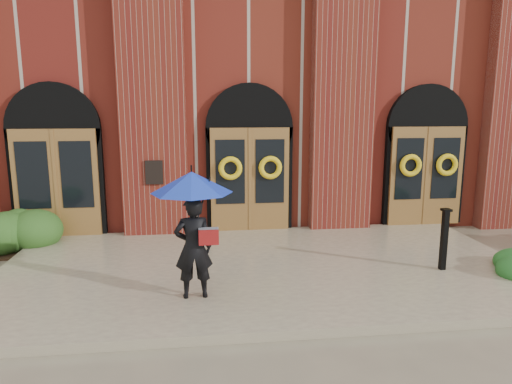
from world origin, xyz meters
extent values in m
plane|color=gray|center=(0.00, 0.00, 0.00)|extent=(90.00, 90.00, 0.00)
cube|color=tan|center=(0.00, 0.15, 0.07)|extent=(10.00, 5.30, 0.15)
cube|color=#602114|center=(0.00, 8.90, 3.50)|extent=(16.00, 12.00, 7.00)
cube|color=black|center=(-2.25, 2.47, 1.65)|extent=(0.40, 0.05, 0.55)
cube|color=#602114|center=(-2.25, 2.73, 3.50)|extent=(1.50, 0.45, 7.00)
cube|color=#602114|center=(2.25, 2.73, 3.50)|extent=(1.50, 0.45, 7.00)
cube|color=brown|center=(-4.50, 2.71, 1.40)|extent=(1.90, 0.10, 2.50)
cylinder|color=black|center=(-4.50, 2.85, 2.65)|extent=(2.10, 0.22, 2.10)
cube|color=brown|center=(0.00, 2.71, 1.40)|extent=(1.90, 0.10, 2.50)
cylinder|color=black|center=(0.00, 2.85, 2.65)|extent=(2.10, 0.22, 2.10)
cube|color=brown|center=(4.50, 2.71, 1.40)|extent=(1.90, 0.10, 2.50)
cylinder|color=black|center=(4.50, 2.85, 2.65)|extent=(2.10, 0.22, 2.10)
torus|color=yellow|center=(-0.48, 2.59, 1.70)|extent=(0.57, 0.13, 0.57)
torus|color=yellow|center=(0.48, 2.59, 1.70)|extent=(0.57, 0.13, 0.57)
torus|color=yellow|center=(4.02, 2.59, 1.70)|extent=(0.57, 0.13, 0.57)
torus|color=yellow|center=(4.98, 2.59, 1.70)|extent=(0.57, 0.13, 0.57)
imported|color=black|center=(-1.32, -1.21, 0.97)|extent=(0.62, 0.43, 1.64)
cone|color=#1634B2|center=(-1.32, -1.21, 2.01)|extent=(1.35, 1.35, 0.33)
cylinder|color=black|center=(-1.27, -1.26, 1.57)|extent=(0.02, 0.02, 0.55)
cube|color=#9B9EA0|center=(-1.08, -1.34, 1.19)|extent=(0.32, 0.17, 0.24)
cube|color=maroon|center=(-1.08, -1.42, 1.19)|extent=(0.31, 0.04, 0.24)
cube|color=black|center=(3.27, -0.50, 0.71)|extent=(0.11, 0.11, 1.12)
cube|color=black|center=(3.27, -0.50, 1.29)|extent=(0.17, 0.17, 0.04)
camera|label=1|loc=(-1.16, -8.14, 3.16)|focal=32.00mm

